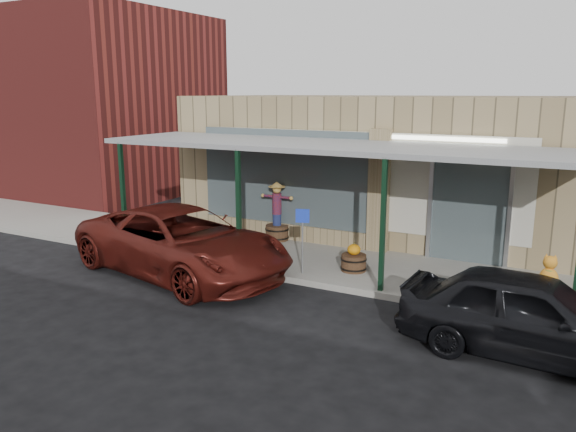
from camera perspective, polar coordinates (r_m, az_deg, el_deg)
The scene contains 10 objects.
ground at distance 11.28m, azimuth -3.12°, elevation -10.09°, with size 120.00×120.00×0.00m, color black.
sidewalk at distance 14.27m, azimuth 4.38°, elevation -4.88°, with size 40.00×3.20×0.15m, color gray.
storefront at distance 18.04m, azimuth 10.35°, elevation 5.18°, with size 12.00×6.25×4.20m.
awning at distance 13.65m, azimuth 4.52°, elevation 6.92°, with size 12.00×3.00×3.04m.
block_buildings_near at distance 18.42m, azimuth 17.62°, elevation 10.18°, with size 61.00×8.00×8.00m.
barrel_scarecrow at distance 16.07m, azimuth -1.13°, elevation -0.46°, with size 1.01×0.83×1.70m.
barrel_pumpkin at distance 13.48m, azimuth 6.69°, elevation -4.53°, with size 0.76×0.76×0.70m.
handicap_sign at distance 13.02m, azimuth 1.48°, elevation -1.67°, with size 0.31×0.12×1.54m.
parked_sedan at distance 10.22m, azimuth 23.47°, elevation -9.23°, with size 4.35×2.04×1.56m.
car_maroon at distance 13.72m, azimuth -10.76°, elevation -2.61°, with size 2.67×5.79×1.61m, color #531610.
Camera 1 is at (5.42, -8.89, 4.34)m, focal length 35.00 mm.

